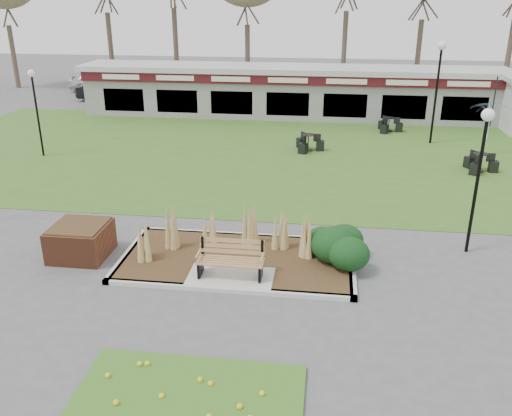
# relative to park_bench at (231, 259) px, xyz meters

# --- Properties ---
(ground) EXTENTS (100.00, 100.00, 0.00)m
(ground) POSITION_rel_park_bench_xyz_m (0.00, -0.25, -0.59)
(ground) COLOR #515154
(ground) RESTS_ON ground
(lawn) EXTENTS (34.00, 16.00, 0.02)m
(lawn) POSITION_rel_park_bench_xyz_m (0.00, 11.75, -0.58)
(lawn) COLOR #356720
(lawn) RESTS_ON ground
(flower_bed) EXTENTS (4.20, 3.00, 0.16)m
(flower_bed) POSITION_rel_park_bench_xyz_m (0.00, -4.85, -0.52)
(flower_bed) COLOR #35681D
(flower_bed) RESTS_ON ground
(planting_bed) EXTENTS (6.75, 3.40, 1.27)m
(planting_bed) POSITION_rel_park_bench_xyz_m (1.27, 1.10, -0.22)
(planting_bed) COLOR #392216
(planting_bed) RESTS_ON ground
(park_bench) EXTENTS (1.70, 0.66, 0.93)m
(park_bench) POSITION_rel_park_bench_xyz_m (0.00, 0.00, 0.00)
(park_bench) COLOR #976244
(park_bench) RESTS_ON ground
(brick_planter) EXTENTS (1.50, 1.50, 0.95)m
(brick_planter) POSITION_rel_park_bench_xyz_m (-4.40, 0.75, -0.11)
(brick_planter) COLOR brown
(brick_planter) RESTS_ON ground
(food_pavilion) EXTENTS (24.60, 3.40, 2.90)m
(food_pavilion) POSITION_rel_park_bench_xyz_m (0.00, 19.71, 0.89)
(food_pavilion) COLOR gray
(food_pavilion) RESTS_ON ground
(lamp_post_mid_right) EXTENTS (0.34, 0.34, 4.12)m
(lamp_post_mid_right) POSITION_rel_park_bench_xyz_m (6.40, 2.46, 2.41)
(lamp_post_mid_right) COLOR black
(lamp_post_mid_right) RESTS_ON ground
(lamp_post_far_right) EXTENTS (0.40, 0.40, 4.80)m
(lamp_post_far_right) POSITION_rel_park_bench_xyz_m (7.31, 14.51, 2.91)
(lamp_post_far_right) COLOR black
(lamp_post_far_right) RESTS_ON ground
(lamp_post_far_left) EXTENTS (0.32, 0.32, 3.82)m
(lamp_post_far_left) POSITION_rel_park_bench_xyz_m (-10.37, 9.95, 2.20)
(lamp_post_far_left) COLOR black
(lamp_post_far_left) RESTS_ON ground
(bistro_set_b) EXTENTS (1.33, 1.43, 0.77)m
(bistro_set_b) POSITION_rel_park_bench_xyz_m (1.43, 12.37, -0.31)
(bistro_set_b) COLOR black
(bistro_set_b) RESTS_ON ground
(bistro_set_c) EXTENTS (1.26, 1.44, 0.77)m
(bistro_set_c) POSITION_rel_park_bench_xyz_m (8.55, 10.15, -0.31)
(bistro_set_c) COLOR black
(bistro_set_c) RESTS_ON ground
(bistro_set_d) EXTENTS (1.23, 1.40, 0.74)m
(bistro_set_d) POSITION_rel_park_bench_xyz_m (5.49, 16.61, -0.32)
(bistro_set_d) COLOR black
(bistro_set_d) RESTS_ON ground
(patio_umbrella) EXTENTS (2.51, 2.53, 2.40)m
(patio_umbrella) POSITION_rel_park_bench_xyz_m (9.46, 12.75, 0.94)
(patio_umbrella) COLOR black
(patio_umbrella) RESTS_ON ground
(car_silver) EXTENTS (4.76, 3.13, 1.51)m
(car_silver) POSITION_rel_park_bench_xyz_m (-14.60, 26.75, 0.17)
(car_silver) COLOR silver
(car_silver) RESTS_ON ground
(car_black) EXTENTS (4.19, 1.83, 1.34)m
(car_black) POSITION_rel_park_bench_xyz_m (-12.53, 23.11, 0.08)
(car_black) COLOR black
(car_black) RESTS_ON ground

